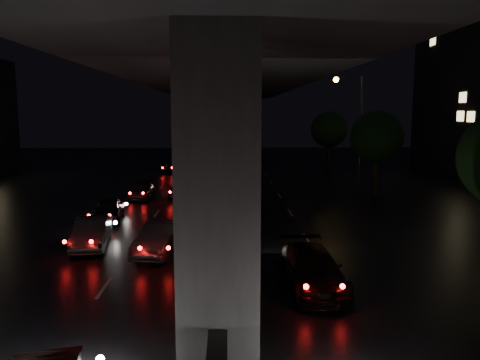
{
  "coord_description": "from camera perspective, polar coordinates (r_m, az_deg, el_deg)",
  "views": [
    {
      "loc": [
        0.24,
        -21.44,
        5.92
      ],
      "look_at": [
        0.89,
        2.77,
        2.46
      ],
      "focal_mm": 35.0,
      "sensor_mm": 36.0,
      "label": 1
    }
  ],
  "objects": [
    {
      "name": "ground",
      "position": [
        22.24,
        -2.12,
        -7.32
      ],
      "size": [
        120.0,
        120.0,
        0.0
      ],
      "primitive_type": "plane",
      "color": "black",
      "rests_on": "ground"
    },
    {
      "name": "viaduct",
      "position": [
        26.55,
        -2.11,
        13.36
      ],
      "size": [
        12.0,
        80.0,
        10.5
      ],
      "color": "#333336",
      "rests_on": "ground"
    },
    {
      "name": "median_barrier",
      "position": [
        27.0,
        -2.02,
        -3.62
      ],
      "size": [
        0.45,
        70.0,
        0.85
      ],
      "primitive_type": "cube",
      "color": "#333336",
      "rests_on": "ground"
    },
    {
      "name": "tree_c",
      "position": [
        35.17,
        16.35,
        4.99
      ],
      "size": [
        3.8,
        3.8,
        6.12
      ],
      "color": "black",
      "rests_on": "ground"
    },
    {
      "name": "tree_d",
      "position": [
        50.62,
        10.8,
        6.03
      ],
      "size": [
        3.8,
        3.8,
        6.12
      ],
      "color": "black",
      "rests_on": "ground"
    },
    {
      "name": "streetlight_far",
      "position": [
        40.87,
        13.8,
        7.52
      ],
      "size": [
        2.52,
        0.44,
        9.0
      ],
      "color": "#2D2D33",
      "rests_on": "ground"
    },
    {
      "name": "car_3",
      "position": [
        16.41,
        8.81,
        -10.67
      ],
      "size": [
        2.05,
        4.62,
        1.32
      ],
      "primitive_type": "imported",
      "rotation": [
        0.0,
        0.0,
        0.05
      ],
      "color": "black",
      "rests_on": "ground"
    },
    {
      "name": "car_4",
      "position": [
        21.99,
        -17.63,
        -6.14
      ],
      "size": [
        1.87,
        4.05,
        1.29
      ],
      "primitive_type": "imported",
      "rotation": [
        0.0,
        0.0,
        0.13
      ],
      "color": "#232326",
      "rests_on": "ground"
    },
    {
      "name": "car_5",
      "position": [
        20.36,
        -9.57,
        -6.97
      ],
      "size": [
        2.1,
        4.17,
        1.31
      ],
      "primitive_type": "imported",
      "rotation": [
        0.0,
        0.0,
        -0.19
      ],
      "color": "#252528",
      "rests_on": "ground"
    },
    {
      "name": "car_6",
      "position": [
        26.78,
        -15.75,
        -3.59
      ],
      "size": [
        1.88,
        3.81,
        1.25
      ],
      "primitive_type": "imported",
      "rotation": [
        0.0,
        0.0,
        0.11
      ],
      "color": "black",
      "rests_on": "ground"
    },
    {
      "name": "car_7",
      "position": [
        33.58,
        -11.99,
        -1.29
      ],
      "size": [
        1.59,
        3.69,
        1.06
      ],
      "primitive_type": "imported",
      "rotation": [
        0.0,
        0.0,
        -0.03
      ],
      "color": "black",
      "rests_on": "ground"
    },
    {
      "name": "car_8",
      "position": [
        33.27,
        -7.31,
        -1.16
      ],
      "size": [
        1.47,
        3.49,
        1.18
      ],
      "primitive_type": "imported",
      "rotation": [
        0.0,
        0.0,
        -0.02
      ],
      "color": "black",
      "rests_on": "ground"
    },
    {
      "name": "car_9",
      "position": [
        42.72,
        -5.62,
        0.87
      ],
      "size": [
        1.44,
        3.47,
        1.12
      ],
      "primitive_type": "imported",
      "rotation": [
        0.0,
        0.0,
        0.08
      ],
      "color": "#58544C",
      "rests_on": "ground"
    },
    {
      "name": "car_10",
      "position": [
        46.73,
        -4.93,
        1.59
      ],
      "size": [
        3.07,
        4.89,
        1.26
      ],
      "primitive_type": "imported",
      "rotation": [
        0.0,
        0.0,
        0.23
      ],
      "color": "black",
      "rests_on": "ground"
    },
    {
      "name": "car_11",
      "position": [
        47.85,
        -8.61,
        1.58
      ],
      "size": [
        2.39,
        4.16,
        1.09
      ],
      "primitive_type": "imported",
      "rotation": [
        0.0,
        0.0,
        0.15
      ],
      "color": "black",
      "rests_on": "ground"
    }
  ]
}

